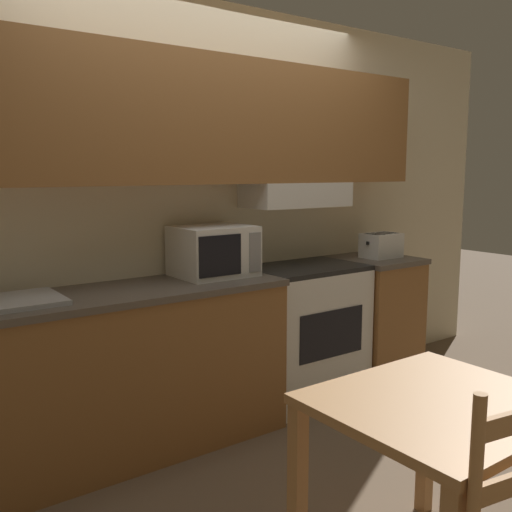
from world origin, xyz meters
name	(u,v)px	position (x,y,z in m)	size (l,w,h in m)	color
ground_plane	(202,406)	(0.00, 0.00, 0.00)	(16.00, 16.00, 0.00)	brown
wall_back	(207,168)	(0.02, -0.07, 1.54)	(5.50, 0.38, 2.55)	beige
lower_counter_main	(123,372)	(-0.65, -0.28, 0.45)	(1.82, 0.58, 0.90)	#936033
lower_counter_right_stub	(373,318)	(1.30, -0.28, 0.45)	(0.53, 0.58, 0.90)	#936033
stove_range	(304,332)	(0.65, -0.26, 0.45)	(0.76, 0.53, 0.90)	white
microwave	(213,251)	(-0.03, -0.21, 1.05)	(0.45, 0.38, 0.30)	white
toaster	(381,245)	(1.33, -0.31, 0.99)	(0.28, 0.19, 0.18)	white
sink_basin	(1,302)	(-1.24, -0.28, 0.92)	(0.54, 0.39, 0.27)	#B7BABF
dining_table	(439,432)	(-0.15, -1.91, 0.61)	(0.83, 0.73, 0.73)	#B27F4C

